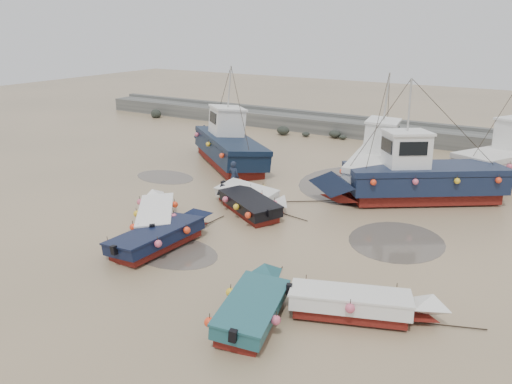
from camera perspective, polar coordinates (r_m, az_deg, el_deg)
ground at (r=21.05m, az=0.01°, el=-6.00°), size 120.00×120.00×0.00m
seawall at (r=40.40m, az=16.62°, el=6.37°), size 60.00×4.92×1.50m
puddle_a at (r=20.68m, az=-9.59°, el=-6.75°), size 4.14×4.14×0.01m
puddle_b at (r=22.16m, az=15.75°, el=-5.42°), size 3.97×3.97×0.01m
puddle_c at (r=30.47m, az=-10.35°, el=1.70°), size 3.82×3.82×0.01m
puddle_d at (r=29.22m, az=11.57°, el=0.87°), size 6.56×6.56×0.01m
dinghy_0 at (r=23.53m, az=-11.27°, el=-2.19°), size 4.52×5.40×1.43m
dinghy_1 at (r=21.10m, az=-10.54°, el=-4.67°), size 2.50×6.50×1.43m
dinghy_2 at (r=15.97m, az=-0.20°, el=-12.46°), size 2.45×5.57×1.43m
dinghy_3 at (r=16.30m, az=12.03°, el=-12.26°), size 5.91×2.93×1.43m
dinghy_4 at (r=24.40m, az=-1.08°, el=-1.03°), size 5.66×3.77×1.43m
dinghy_5 at (r=25.20m, az=-0.34°, el=-0.33°), size 5.44×2.38×1.43m
cabin_boat_0 at (r=32.66m, az=-3.52°, el=5.51°), size 9.40×7.85×6.22m
cabin_boat_1 at (r=29.30m, az=13.62°, el=3.50°), size 3.48×10.02×6.22m
cabin_boat_2 at (r=26.90m, az=17.48°, el=1.70°), size 10.02×7.55×6.22m
person at (r=27.27m, az=-2.53°, el=-0.07°), size 0.67×0.45×1.78m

